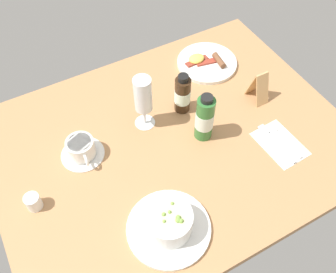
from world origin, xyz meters
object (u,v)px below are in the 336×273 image
Objects in this scene: creamer_jug at (33,202)px; wine_glass at (143,97)px; cutlery_setting at (279,142)px; porridge_bowl at (169,224)px; coffee_cup at (81,149)px; sauce_bottle_brown at (183,94)px; breakfast_plate at (206,62)px; menu_card at (259,86)px; sauce_bottle_green at (205,118)px.

creamer_jug is 0.28× the size of wine_glass.
porridge_bowl is at bearing -169.13° from cutlery_setting.
sauce_bottle_brown reaches higher than coffee_cup.
wine_glass reaches higher than sauce_bottle_brown.
porridge_bowl is 1.32× the size of cutlery_setting.
breakfast_plate is at bearing 16.68° from coffee_cup.
wine_glass is 1.69× the size of menu_card.
sauce_bottle_brown is (53.79, 11.80, 4.25)cm from creamer_jug.
porridge_bowl is at bearing -106.97° from wine_glass.
porridge_bowl is 1.98× the size of menu_card.
cutlery_setting is 1.50× the size of menu_card.
coffee_cup is 61.13cm from menu_card.
wine_glass is at bearing 140.45° from cutlery_setting.
wine_glass reaches higher than sauce_bottle_green.
coffee_cup reaches higher than cutlery_setting.
sauce_bottle_brown is at bearing 55.25° from porridge_bowl.
sauce_bottle_green is at bearing -88.92° from sauce_bottle_brown.
menu_card is at bearing 74.93° from cutlery_setting.
wine_glass is (10.98, 35.99, 8.66)cm from porridge_bowl.
sauce_bottle_green reaches higher than creamer_jug.
porridge_bowl is 38.61cm from wine_glass.
creamer_jug is at bearing 168.24° from cutlery_setting.
coffee_cup is 57.43cm from breakfast_plate.
porridge_bowl is at bearing -137.60° from sauce_bottle_green.
wine_glass is at bearing 167.58° from menu_card.
sauce_bottle_brown is 0.68× the size of breakfast_plate.
cutlery_setting is (44.27, 8.50, -3.41)cm from porridge_bowl.
sauce_bottle_brown is 26.01cm from menu_card.
menu_card is at bearing 29.14° from porridge_bowl.
porridge_bowl reaches higher than breakfast_plate.
porridge_bowl is 34.04cm from sauce_bottle_green.
sauce_bottle_brown is at bearing 161.96° from menu_card.
creamer_jug is 78.66cm from menu_card.
cutlery_setting is at bearing -36.39° from sauce_bottle_green.
breakfast_plate is at bearing 19.97° from creamer_jug.
sauce_bottle_green is (24.92, 22.76, 4.41)cm from porridge_bowl.
coffee_cup is 2.52× the size of creamer_jug.
creamer_jug is 77.39cm from breakfast_plate.
menu_card is at bearing 2.74° from creamer_jug.
breakfast_plate is at bearing 23.55° from wine_glass.
porridge_bowl is 45.21cm from cutlery_setting.
menu_card reaches higher than breakfast_plate.
cutlery_setting is at bearing -105.07° from menu_card.
wine_glass is 14.80cm from sauce_bottle_brown.
creamer_jug is at bearing -163.06° from wine_glass.
porridge_bowl is 1.02× the size of breakfast_plate.
menu_card is (78.51, 3.75, 3.14)cm from creamer_jug.
creamer_jug reaches higher than cutlery_setting.
menu_card reaches higher than coffee_cup.
porridge_bowl reaches higher than creamer_jug.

